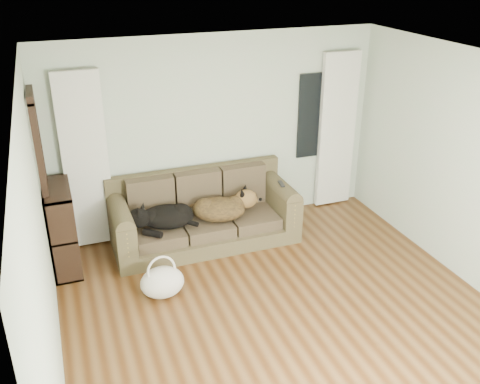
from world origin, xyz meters
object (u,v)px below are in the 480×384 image
object	(u,v)px
sofa	(204,211)
dog_shepherd	(222,208)
tote_bag	(162,284)
bookshelf	(62,230)
dog_black_lab	(164,218)

from	to	relation	value
sofa	dog_shepherd	bearing A→B (deg)	-21.19
sofa	tote_bag	xyz separation A→B (m)	(-0.79, -1.00, -0.29)
bookshelf	tote_bag	bearing A→B (deg)	-45.30
dog_shepherd	tote_bag	size ratio (longest dim) A/B	1.45
sofa	tote_bag	world-z (taller)	sofa
dog_black_lab	sofa	bearing A→B (deg)	20.94
dog_black_lab	bookshelf	bearing A→B (deg)	-169.37
bookshelf	dog_shepherd	bearing A→B (deg)	-1.51
dog_shepherd	tote_bag	xyz separation A→B (m)	(-1.01, -0.92, -0.33)
dog_black_lab	bookshelf	xyz separation A→B (m)	(-1.22, 0.08, 0.02)
sofa	dog_black_lab	distance (m)	0.54
tote_bag	dog_shepherd	bearing A→B (deg)	42.40
dog_shepherd	tote_bag	bearing A→B (deg)	60.71
dog_shepherd	bookshelf	world-z (taller)	bookshelf
sofa	tote_bag	size ratio (longest dim) A/B	4.84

